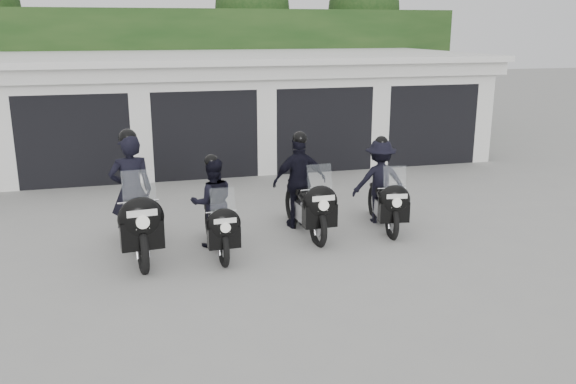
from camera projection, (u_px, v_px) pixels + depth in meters
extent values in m
plane|color=gray|center=(251.00, 253.00, 10.28)|extent=(80.00, 80.00, 0.00)
cube|color=silver|center=(192.00, 108.00, 17.84)|extent=(16.00, 6.00, 2.80)
cube|color=silver|center=(190.00, 57.00, 17.27)|extent=(16.40, 6.80, 0.16)
cube|color=silver|center=(205.00, 73.00, 14.48)|extent=(16.40, 0.12, 0.40)
cube|color=black|center=(207.00, 174.00, 15.36)|extent=(16.00, 0.06, 0.24)
cube|color=silver|center=(3.00, 130.00, 14.02)|extent=(0.50, 0.50, 2.80)
cube|color=black|center=(77.00, 133.00, 15.47)|extent=(2.60, 2.60, 2.20)
cube|color=silver|center=(69.00, 80.00, 14.12)|extent=(2.60, 0.50, 0.60)
cube|color=silver|center=(141.00, 125.00, 14.80)|extent=(0.50, 0.50, 2.80)
cube|color=black|center=(200.00, 128.00, 16.24)|extent=(2.60, 2.60, 2.20)
cube|color=silver|center=(203.00, 78.00, 14.90)|extent=(2.60, 0.50, 0.60)
cube|color=silver|center=(265.00, 120.00, 15.57)|extent=(0.50, 0.50, 2.80)
cube|color=black|center=(311.00, 123.00, 17.01)|extent=(2.60, 2.60, 2.20)
cube|color=silver|center=(323.00, 75.00, 15.67)|extent=(2.60, 0.50, 0.60)
cube|color=silver|center=(377.00, 116.00, 16.34)|extent=(0.50, 0.50, 2.80)
cube|color=black|center=(412.00, 119.00, 17.79)|extent=(2.60, 2.60, 2.20)
cube|color=silver|center=(432.00, 73.00, 16.44)|extent=(2.60, 0.50, 0.60)
cube|color=silver|center=(480.00, 112.00, 17.12)|extent=(0.50, 0.50, 2.80)
cube|color=#163212|center=(178.00, 73.00, 21.37)|extent=(20.00, 2.00, 4.30)
sphere|color=#163212|center=(252.00, 8.00, 22.93)|extent=(2.80, 2.80, 2.80)
cylinder|color=black|center=(253.00, 82.00, 23.65)|extent=(0.24, 0.24, 3.30)
sphere|color=#163212|center=(364.00, 9.00, 24.06)|extent=(2.80, 2.80, 2.80)
cylinder|color=black|center=(362.00, 79.00, 24.77)|extent=(0.24, 0.24, 3.30)
torus|color=black|center=(142.00, 249.00, 9.50)|extent=(0.20, 0.83, 0.82)
torus|color=black|center=(131.00, 219.00, 10.96)|extent=(0.20, 0.83, 0.82)
cube|color=#A9A9AE|center=(136.00, 228.00, 10.23)|extent=(0.35, 0.64, 0.36)
cube|color=black|center=(137.00, 239.00, 10.26)|extent=(0.23, 1.47, 0.07)
ellipsoid|color=black|center=(136.00, 210.00, 9.96)|extent=(0.42, 0.68, 0.32)
cube|color=black|center=(132.00, 201.00, 10.39)|extent=(0.35, 0.64, 0.11)
ellipsoid|color=black|center=(141.00, 218.00, 9.28)|extent=(0.74, 0.44, 0.68)
cube|color=black|center=(142.00, 234.00, 9.34)|extent=(0.67, 0.31, 0.45)
cube|color=#B2BFC6|center=(139.00, 189.00, 9.19)|extent=(0.51, 0.18, 0.57)
cylinder|color=silver|center=(138.00, 202.00, 9.43)|extent=(0.63, 0.09, 0.03)
cube|color=silver|center=(142.00, 213.00, 9.07)|extent=(0.45, 0.06, 0.10)
cube|color=silver|center=(143.00, 226.00, 9.15)|extent=(0.20, 0.04, 0.11)
imported|color=black|center=(131.00, 192.00, 10.37)|extent=(0.76, 0.54, 1.98)
sphere|color=black|center=(128.00, 138.00, 10.13)|extent=(0.30, 0.30, 0.30)
torus|color=black|center=(223.00, 248.00, 9.75)|extent=(0.12, 0.65, 0.65)
torus|color=black|center=(210.00, 224.00, 10.93)|extent=(0.12, 0.65, 0.65)
cube|color=#A9A9AE|center=(216.00, 232.00, 10.34)|extent=(0.25, 0.50, 0.28)
cube|color=black|center=(216.00, 240.00, 10.36)|extent=(0.11, 1.16, 0.05)
ellipsoid|color=black|center=(217.00, 217.00, 10.12)|extent=(0.30, 0.52, 0.26)
cube|color=black|center=(213.00, 210.00, 10.47)|extent=(0.25, 0.50, 0.09)
ellipsoid|color=black|center=(224.00, 225.00, 9.58)|extent=(0.57, 0.31, 0.53)
cube|color=black|center=(224.00, 237.00, 9.63)|extent=(0.52, 0.21, 0.36)
cube|color=#B2BFC6|center=(223.00, 202.00, 9.51)|extent=(0.39, 0.11, 0.45)
cylinder|color=silver|center=(221.00, 212.00, 9.70)|extent=(0.50, 0.04, 0.02)
cube|color=silver|center=(225.00, 221.00, 9.41)|extent=(0.36, 0.02, 0.08)
cube|color=silver|center=(225.00, 230.00, 9.48)|extent=(0.16, 0.02, 0.09)
imported|color=black|center=(213.00, 203.00, 10.46)|extent=(0.77, 0.61, 1.56)
sphere|color=black|center=(211.00, 161.00, 10.27)|extent=(0.24, 0.24, 0.24)
torus|color=black|center=(318.00, 227.00, 10.64)|extent=(0.14, 0.74, 0.73)
torus|color=black|center=(293.00, 205.00, 11.98)|extent=(0.14, 0.74, 0.73)
cube|color=#A9A9AE|center=(304.00, 212.00, 11.31)|extent=(0.28, 0.56, 0.32)
cube|color=black|center=(305.00, 220.00, 11.34)|extent=(0.14, 1.31, 0.06)
ellipsoid|color=black|center=(307.00, 196.00, 11.07)|extent=(0.35, 0.59, 0.29)
cube|color=black|center=(300.00, 189.00, 11.46)|extent=(0.28, 0.56, 0.10)
ellipsoid|color=black|center=(320.00, 203.00, 10.45)|extent=(0.65, 0.36, 0.60)
cube|color=black|center=(320.00, 215.00, 10.51)|extent=(0.59, 0.25, 0.40)
cube|color=#B2BFC6|center=(320.00, 179.00, 10.37)|extent=(0.45, 0.14, 0.51)
cylinder|color=silver|center=(316.00, 190.00, 10.58)|extent=(0.56, 0.05, 0.03)
cube|color=silver|center=(324.00, 198.00, 10.26)|extent=(0.40, 0.03, 0.09)
cube|color=silver|center=(323.00, 208.00, 10.33)|extent=(0.18, 0.02, 0.10)
imported|color=black|center=(300.00, 182.00, 11.44)|extent=(1.06, 0.63, 1.77)
sphere|color=black|center=(300.00, 138.00, 11.22)|extent=(0.27, 0.27, 0.27)
torus|color=black|center=(392.00, 222.00, 11.01)|extent=(0.20, 0.68, 0.68)
torus|color=black|center=(374.00, 202.00, 12.29)|extent=(0.20, 0.68, 0.68)
cube|color=#A9A9AE|center=(382.00, 208.00, 11.65)|extent=(0.31, 0.54, 0.30)
cube|color=black|center=(382.00, 216.00, 11.67)|extent=(0.25, 1.20, 0.06)
ellipsoid|color=black|center=(385.00, 194.00, 11.41)|extent=(0.38, 0.57, 0.27)
cube|color=black|center=(380.00, 188.00, 11.79)|extent=(0.31, 0.54, 0.09)
ellipsoid|color=black|center=(394.00, 200.00, 10.82)|extent=(0.62, 0.39, 0.56)
cube|color=black|center=(394.00, 212.00, 10.88)|extent=(0.56, 0.28, 0.37)
cube|color=#B2BFC6|center=(395.00, 179.00, 10.75)|extent=(0.42, 0.17, 0.47)
cylinder|color=silver|center=(392.00, 188.00, 10.95)|extent=(0.52, 0.10, 0.03)
cube|color=silver|center=(397.00, 196.00, 10.64)|extent=(0.37, 0.07, 0.08)
cube|color=silver|center=(396.00, 205.00, 10.71)|extent=(0.17, 0.04, 0.09)
imported|color=black|center=(380.00, 181.00, 11.78)|extent=(1.12, 0.69, 1.63)
sphere|color=black|center=(381.00, 142.00, 11.58)|extent=(0.25, 0.25, 0.25)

